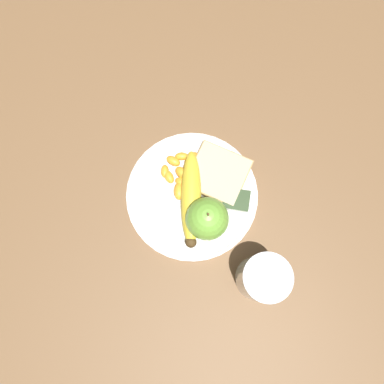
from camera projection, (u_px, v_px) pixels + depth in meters
The scene contains 16 objects.
ground_plane at pixel (192, 196), 0.74m from camera, with size 3.00×3.00×0.00m, color brown.
plate at pixel (192, 195), 0.73m from camera, with size 0.26×0.26×0.01m.
juice_glass at pixel (262, 278), 0.65m from camera, with size 0.08×0.08×0.11m.
apple at pixel (207, 219), 0.67m from camera, with size 0.08×0.08×0.09m.
banana at pixel (191, 198), 0.70m from camera, with size 0.07×0.19×0.04m.
bread_slice at pixel (218, 174), 0.72m from camera, with size 0.13×0.12×0.02m.
fork at pixel (186, 198), 0.72m from camera, with size 0.15×0.11×0.00m.
jam_packet at pixel (236, 199), 0.71m from camera, with size 0.05×0.04×0.02m.
orange_segment_0 at pixel (183, 183), 0.72m from camera, with size 0.04×0.03×0.02m.
orange_segment_1 at pixel (169, 177), 0.72m from camera, with size 0.03×0.03×0.02m.
orange_segment_2 at pixel (182, 156), 0.74m from camera, with size 0.03×0.02×0.01m.
orange_segment_3 at pixel (165, 171), 0.73m from camera, with size 0.02×0.03×0.01m.
orange_segment_4 at pixel (192, 159), 0.73m from camera, with size 0.03×0.04×0.02m.
orange_segment_5 at pixel (183, 173), 0.72m from camera, with size 0.04×0.04×0.02m.
orange_segment_6 at pixel (179, 192), 0.72m from camera, with size 0.03×0.04×0.02m.
orange_segment_7 at pixel (173, 161), 0.73m from camera, with size 0.03×0.03×0.02m.
Camera 1 is at (0.03, -0.16, 0.72)m, focal length 35.00 mm.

